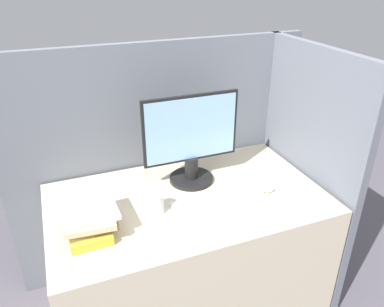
{
  "coord_description": "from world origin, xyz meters",
  "views": [
    {
      "loc": [
        -0.55,
        -1.06,
        1.77
      ],
      "look_at": [
        0.04,
        0.44,
        0.94
      ],
      "focal_mm": 35.0,
      "sensor_mm": 36.0,
      "label": 1
    }
  ],
  "objects_px": {
    "keyboard": "(219,204)",
    "book_stack": "(88,219)",
    "monitor": "(191,143)",
    "mouse": "(268,189)",
    "coffee_cup": "(155,203)"
  },
  "relations": [
    {
      "from": "keyboard",
      "to": "mouse",
      "type": "distance_m",
      "value": 0.29
    },
    {
      "from": "monitor",
      "to": "keyboard",
      "type": "relative_size",
      "value": 1.15
    },
    {
      "from": "monitor",
      "to": "coffee_cup",
      "type": "distance_m",
      "value": 0.38
    },
    {
      "from": "mouse",
      "to": "coffee_cup",
      "type": "relative_size",
      "value": 0.67
    },
    {
      "from": "mouse",
      "to": "keyboard",
      "type": "bearing_deg",
      "value": -176.18
    },
    {
      "from": "keyboard",
      "to": "book_stack",
      "type": "distance_m",
      "value": 0.61
    },
    {
      "from": "keyboard",
      "to": "book_stack",
      "type": "height_order",
      "value": "book_stack"
    },
    {
      "from": "monitor",
      "to": "keyboard",
      "type": "distance_m",
      "value": 0.35
    },
    {
      "from": "monitor",
      "to": "mouse",
      "type": "xyz_separation_m",
      "value": [
        0.32,
        -0.25,
        -0.21
      ]
    },
    {
      "from": "monitor",
      "to": "mouse",
      "type": "relative_size",
      "value": 7.36
    },
    {
      "from": "monitor",
      "to": "mouse",
      "type": "bearing_deg",
      "value": -38.16
    },
    {
      "from": "monitor",
      "to": "book_stack",
      "type": "bearing_deg",
      "value": -158.01
    },
    {
      "from": "book_stack",
      "to": "keyboard",
      "type": "bearing_deg",
      "value": -4.04
    },
    {
      "from": "monitor",
      "to": "mouse",
      "type": "height_order",
      "value": "monitor"
    },
    {
      "from": "monitor",
      "to": "keyboard",
      "type": "height_order",
      "value": "monitor"
    }
  ]
}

